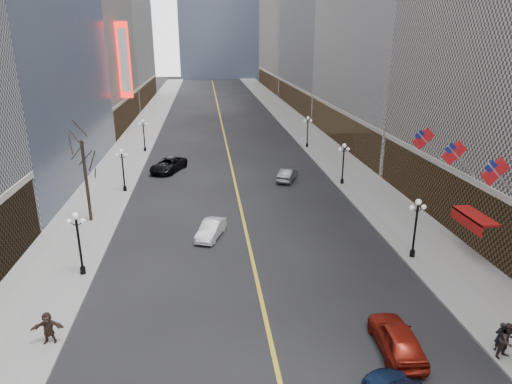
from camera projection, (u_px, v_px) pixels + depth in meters
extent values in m
cube|color=gray|center=(315.00, 141.00, 71.70)|extent=(6.00, 230.00, 0.15)
cube|color=gray|center=(134.00, 146.00, 68.76)|extent=(6.00, 230.00, 0.15)
cube|color=gold|center=(223.00, 131.00, 79.66)|extent=(0.25, 200.00, 0.02)
cube|color=#4D3B33|center=(509.00, 227.00, 32.76)|extent=(2.80, 41.00, 5.00)
cube|color=#4D3B33|center=(347.00, 127.00, 69.47)|extent=(2.80, 35.00, 5.00)
cube|color=#4D3B33|center=(298.00, 97.00, 105.23)|extent=(2.80, 39.00, 5.00)
cube|color=#4D3B33|center=(271.00, 80.00, 145.70)|extent=(2.80, 45.00, 5.00)
cube|color=#4D3B33|center=(121.00, 112.00, 83.49)|extent=(2.80, 29.00, 5.00)
cube|color=#4D3B33|center=(144.00, 91.00, 115.48)|extent=(2.80, 37.00, 5.00)
cylinder|color=black|center=(412.00, 253.00, 33.72)|extent=(0.36, 0.36, 0.50)
cylinder|color=black|center=(415.00, 232.00, 33.16)|extent=(0.16, 0.16, 4.00)
sphere|color=white|center=(418.00, 202.00, 32.42)|extent=(0.44, 0.44, 0.44)
sphere|color=white|center=(412.00, 207.00, 32.50)|extent=(0.36, 0.36, 0.36)
sphere|color=white|center=(424.00, 207.00, 32.59)|extent=(0.36, 0.36, 0.36)
cylinder|color=black|center=(342.00, 181.00, 50.66)|extent=(0.36, 0.36, 0.50)
cylinder|color=black|center=(343.00, 166.00, 50.10)|extent=(0.16, 0.16, 4.00)
sphere|color=white|center=(344.00, 146.00, 49.36)|extent=(0.44, 0.44, 0.44)
sphere|color=white|center=(340.00, 149.00, 49.44)|extent=(0.36, 0.36, 0.36)
sphere|color=white|center=(348.00, 149.00, 49.53)|extent=(0.36, 0.36, 0.36)
cylinder|color=black|center=(307.00, 145.00, 67.60)|extent=(0.36, 0.36, 0.50)
cylinder|color=black|center=(307.00, 134.00, 67.04)|extent=(0.16, 0.16, 4.00)
sphere|color=white|center=(308.00, 118.00, 66.30)|extent=(0.44, 0.44, 0.44)
sphere|color=white|center=(305.00, 121.00, 66.38)|extent=(0.36, 0.36, 0.36)
sphere|color=white|center=(311.00, 121.00, 66.47)|extent=(0.36, 0.36, 0.36)
cylinder|color=black|center=(83.00, 270.00, 31.24)|extent=(0.36, 0.36, 0.50)
cylinder|color=black|center=(80.00, 247.00, 30.68)|extent=(0.16, 0.16, 4.00)
sphere|color=white|center=(75.00, 216.00, 29.94)|extent=(0.44, 0.44, 0.44)
sphere|color=white|center=(69.00, 221.00, 30.02)|extent=(0.36, 0.36, 0.36)
sphere|color=white|center=(83.00, 221.00, 30.12)|extent=(0.36, 0.36, 0.36)
cylinder|color=black|center=(125.00, 189.00, 48.18)|extent=(0.36, 0.36, 0.50)
cylinder|color=black|center=(123.00, 173.00, 47.62)|extent=(0.16, 0.16, 4.00)
sphere|color=white|center=(121.00, 151.00, 46.88)|extent=(0.44, 0.44, 0.44)
sphere|color=white|center=(117.00, 155.00, 46.96)|extent=(0.36, 0.36, 0.36)
sphere|color=white|center=(126.00, 155.00, 47.06)|extent=(0.36, 0.36, 0.36)
cylinder|color=black|center=(145.00, 149.00, 65.12)|extent=(0.36, 0.36, 0.50)
cylinder|color=black|center=(144.00, 137.00, 64.56)|extent=(0.16, 0.16, 4.00)
sphere|color=white|center=(143.00, 121.00, 63.82)|extent=(0.44, 0.44, 0.44)
sphere|color=white|center=(140.00, 124.00, 63.90)|extent=(0.36, 0.36, 0.36)
sphere|color=white|center=(146.00, 124.00, 64.00)|extent=(0.36, 0.36, 0.36)
cylinder|color=#B2B2B7|center=(503.00, 181.00, 29.26)|extent=(2.49, 0.12, 2.49)
cube|color=red|center=(495.00, 172.00, 28.98)|extent=(1.94, 0.04, 1.94)
cube|color=navy|center=(491.00, 167.00, 28.83)|extent=(0.88, 0.06, 0.88)
cylinder|color=#B2B2B7|center=(461.00, 161.00, 33.96)|extent=(2.49, 0.12, 2.49)
cube|color=red|center=(454.00, 153.00, 33.69)|extent=(1.94, 0.04, 1.94)
cube|color=navy|center=(450.00, 148.00, 33.54)|extent=(0.88, 0.06, 0.88)
cylinder|color=#B2B2B7|center=(430.00, 146.00, 38.67)|extent=(2.49, 0.12, 2.49)
cube|color=red|center=(423.00, 139.00, 38.39)|extent=(1.94, 0.04, 1.94)
cube|color=navy|center=(420.00, 135.00, 38.24)|extent=(0.88, 0.06, 0.88)
cube|color=maroon|center=(475.00, 216.00, 33.29)|extent=(1.40, 4.00, 0.15)
cube|color=maroon|center=(466.00, 221.00, 33.35)|extent=(0.10, 4.00, 0.90)
cube|color=red|center=(124.00, 60.00, 74.14)|extent=(2.00, 0.50, 12.00)
cube|color=white|center=(124.00, 60.00, 74.14)|extent=(1.40, 0.55, 10.00)
cylinder|color=#2D231C|center=(86.00, 181.00, 39.40)|extent=(0.28, 0.28, 7.20)
imported|color=silver|center=(211.00, 229.00, 37.21)|extent=(2.77, 4.41, 1.37)
imported|color=black|center=(168.00, 165.00, 55.58)|extent=(4.86, 6.50, 1.64)
imported|color=maroon|center=(397.00, 338.00, 23.57)|extent=(2.15, 4.87, 1.63)
imported|color=#575B5F|center=(287.00, 175.00, 52.00)|extent=(3.13, 4.59, 1.43)
imported|color=black|center=(500.00, 336.00, 23.42)|extent=(0.63, 0.47, 1.66)
imported|color=black|center=(508.00, 341.00, 22.84)|extent=(1.05, 0.75, 1.96)
imported|color=#33231C|center=(48.00, 328.00, 24.00)|extent=(1.69, 0.51, 1.81)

